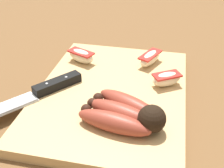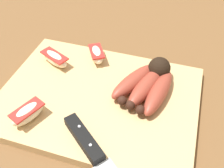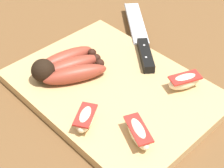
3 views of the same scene
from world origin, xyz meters
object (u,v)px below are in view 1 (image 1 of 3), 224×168
object	(u,v)px
chefs_knife	(35,94)
banana_bunch	(126,114)
apple_wedge_middle	(150,58)
apple_wedge_far	(167,79)
apple_wedge_near	(81,56)

from	to	relation	value
chefs_knife	banana_bunch	bearing A→B (deg)	78.13
banana_bunch	apple_wedge_middle	world-z (taller)	banana_bunch
banana_bunch	apple_wedge_far	size ratio (longest dim) A/B	2.28
chefs_knife	apple_wedge_far	world-z (taller)	apple_wedge_far
banana_bunch	apple_wedge_middle	distance (m)	0.21
apple_wedge_middle	apple_wedge_near	bearing A→B (deg)	-81.14
banana_bunch	apple_wedge_middle	bearing A→B (deg)	175.01
banana_bunch	apple_wedge_middle	xyz separation A→B (m)	(-0.21, 0.02, -0.00)
banana_bunch	apple_wedge_near	bearing A→B (deg)	-144.10
banana_bunch	chefs_knife	distance (m)	0.18
chefs_knife	apple_wedge_near	bearing A→B (deg)	163.30
apple_wedge_near	apple_wedge_middle	world-z (taller)	apple_wedge_near
banana_bunch	chefs_knife	world-z (taller)	banana_bunch
chefs_knife	apple_wedge_near	size ratio (longest dim) A/B	3.38
apple_wedge_near	apple_wedge_middle	xyz separation A→B (m)	(-0.02, 0.15, -0.00)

